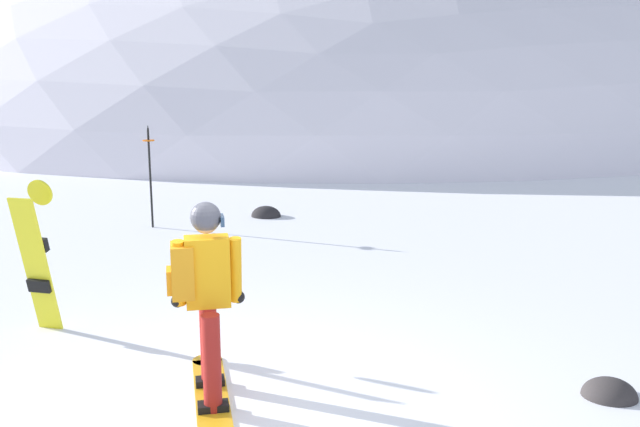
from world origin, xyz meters
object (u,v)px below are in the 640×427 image
(spare_snowboard, at_px, (37,258))
(rock_mid, at_px, (609,397))
(snowboarder_main, at_px, (205,297))
(piste_marker_near, at_px, (150,169))
(rock_dark, at_px, (266,216))

(spare_snowboard, bearing_deg, rock_mid, -1.00)
(snowboarder_main, relative_size, piste_marker_near, 0.98)
(piste_marker_near, bearing_deg, rock_mid, -35.45)
(snowboarder_main, xyz_separation_m, rock_dark, (-1.81, 7.00, -0.92))
(snowboarder_main, bearing_deg, spare_snowboard, 156.60)
(spare_snowboard, xyz_separation_m, rock_mid, (5.61, -0.10, -0.82))
(snowboarder_main, height_order, spare_snowboard, snowboarder_main)
(spare_snowboard, distance_m, rock_dark, 6.08)
(rock_dark, height_order, rock_mid, rock_dark)
(rock_dark, distance_m, rock_mid, 7.98)
(rock_dark, xyz_separation_m, rock_mid, (5.13, -6.11, 0.00))
(snowboarder_main, distance_m, rock_dark, 7.29)
(rock_dark, bearing_deg, rock_mid, -49.96)
(snowboarder_main, bearing_deg, rock_dark, 104.53)
(snowboarder_main, relative_size, spare_snowboard, 1.05)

